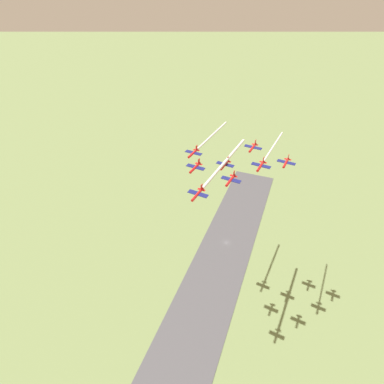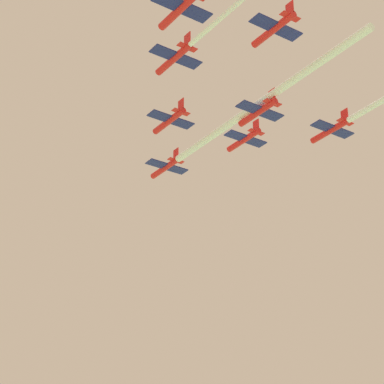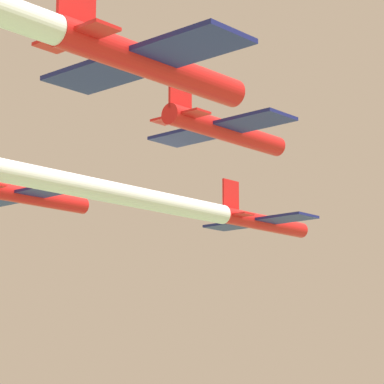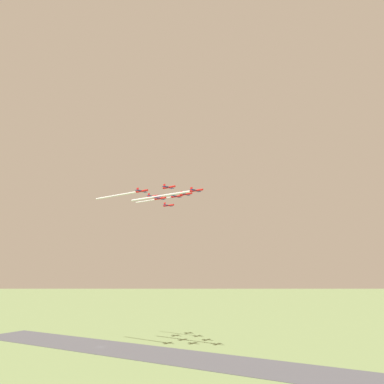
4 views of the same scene
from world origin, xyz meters
name	(u,v)px [view 4 (image 4 of 4)]	position (x,y,z in m)	size (l,w,h in m)	color
ground_plane	(101,347)	(0.00, 0.00, 0.00)	(3000.00, 3000.00, 0.00)	#6B7F4C
runway_strip	(197,359)	(-57.61, 31.68, 0.10)	(300.46, 191.69, 0.20)	#47474C
jet_0	(196,190)	(-57.33, 31.48, 89.25)	(8.06, 7.93, 2.92)	red
jet_1	(186,194)	(-51.08, 17.03, 90.14)	(8.06, 7.93, 2.92)	red
jet_2	(169,187)	(-41.67, 29.92, 91.48)	(8.06, 7.93, 2.92)	red
jet_3	(176,196)	(-44.84, 2.59, 91.71)	(8.06, 7.93, 2.92)	red
jet_4	(160,198)	(-35.42, 15.48, 87.82)	(8.06, 7.93, 2.92)	red
jet_5	(142,191)	(-26.01, 28.36, 89.65)	(8.06, 7.93, 2.92)	red
jet_6	(168,205)	(-38.59, -11.86, 88.35)	(8.06, 7.93, 2.92)	red
jet_7	(152,196)	(-29.17, 1.03, 92.05)	(8.06, 7.93, 2.92)	red
smoke_trail_0	(159,196)	(-35.06, 15.21, 89.21)	(38.81, 28.81, 1.22)	white
smoke_trail_3	(153,200)	(-28.55, -9.31, 91.67)	(26.56, 19.69, 0.77)	white
smoke_trail_5	(116,196)	(-8.38, 15.49, 89.61)	(29.38, 21.84, 0.99)	white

